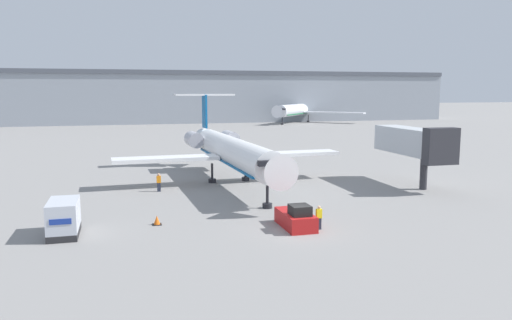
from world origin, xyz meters
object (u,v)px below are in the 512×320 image
at_px(airplane_main, 230,150).
at_px(luggage_cart, 64,218).
at_px(airplane_parked_far_left, 300,109).
at_px(traffic_cone_left, 157,220).
at_px(worker_near_tug, 319,217).
at_px(worker_by_wing, 159,182).
at_px(pushback_tug, 296,218).
at_px(jet_bridge, 414,142).

height_order(airplane_main, luggage_cart, airplane_main).
relative_size(airplane_main, airplane_parked_far_left, 0.92).
xyz_separation_m(traffic_cone_left, airplane_parked_far_left, (50.54, 107.20, 3.43)).
bearing_deg(luggage_cart, worker_near_tug, -10.40).
bearing_deg(traffic_cone_left, airplane_parked_far_left, 64.76).
relative_size(luggage_cart, worker_by_wing, 2.11).
relative_size(pushback_tug, luggage_cart, 1.08).
relative_size(airplane_main, jet_bridge, 2.73).
bearing_deg(airplane_main, worker_near_tug, -83.43).
xyz_separation_m(worker_near_tug, airplane_parked_far_left, (39.77, 111.36, 2.88)).
relative_size(pushback_tug, worker_near_tug, 2.40).
xyz_separation_m(airplane_main, airplane_parked_far_left, (41.93, 92.56, 0.30)).
distance_m(worker_by_wing, traffic_cone_left, 12.04).
xyz_separation_m(airplane_main, luggage_cart, (-14.76, -15.70, -2.28)).
xyz_separation_m(airplane_main, worker_near_tug, (2.16, -18.80, -2.58)).
relative_size(airplane_main, worker_by_wing, 16.39).
bearing_deg(worker_by_wing, luggage_cart, -118.91).
bearing_deg(jet_bridge, luggage_cart, -163.98).
bearing_deg(jet_bridge, airplane_main, 159.59).
xyz_separation_m(pushback_tug, worker_by_wing, (-8.35, 15.26, 0.27)).
distance_m(worker_by_wing, airplane_parked_far_left, 107.35).
relative_size(worker_by_wing, traffic_cone_left, 2.62).
height_order(pushback_tug, jet_bridge, jet_bridge).
bearing_deg(luggage_cart, worker_by_wing, 61.09).
bearing_deg(worker_by_wing, pushback_tug, -61.33).
xyz_separation_m(worker_by_wing, jet_bridge, (24.94, -3.80, 3.52)).
bearing_deg(luggage_cart, traffic_cone_left, 9.74).
bearing_deg(traffic_cone_left, pushback_tug, -19.27).
xyz_separation_m(airplane_main, traffic_cone_left, (-8.61, -14.64, -3.13)).
bearing_deg(pushback_tug, airplane_main, 92.49).
height_order(luggage_cart, traffic_cone_left, luggage_cart).
distance_m(airplane_main, worker_by_wing, 8.41).
bearing_deg(airplane_main, jet_bridge, -20.41).
height_order(worker_by_wing, jet_bridge, jet_bridge).
relative_size(airplane_main, worker_near_tug, 17.21).
distance_m(airplane_main, traffic_cone_left, 17.27).
distance_m(airplane_main, luggage_cart, 21.67).
bearing_deg(worker_near_tug, worker_by_wing, 121.08).
bearing_deg(pushback_tug, worker_by_wing, 118.67).
distance_m(pushback_tug, airplane_parked_far_left, 117.94).
bearing_deg(traffic_cone_left, luggage_cart, -170.26).
relative_size(worker_near_tug, worker_by_wing, 0.95).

